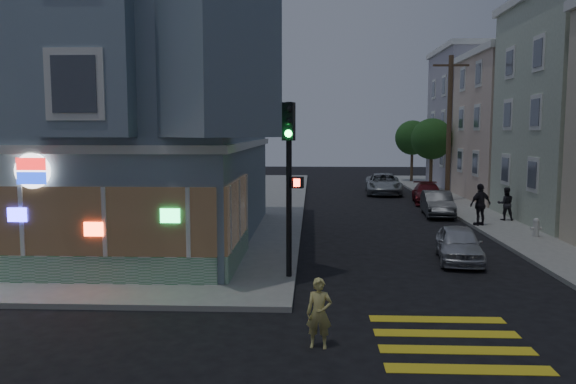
# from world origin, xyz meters

# --- Properties ---
(ground) EXTENTS (120.00, 120.00, 0.00)m
(ground) POSITION_xyz_m (0.00, 0.00, 0.00)
(ground) COLOR black
(ground) RESTS_ON ground
(sidewalk_nw) EXTENTS (33.00, 42.00, 0.15)m
(sidewalk_nw) POSITION_xyz_m (-13.50, 23.00, 0.07)
(sidewalk_nw) COLOR gray
(sidewalk_nw) RESTS_ON ground
(corner_building) EXTENTS (14.60, 14.60, 11.40)m
(corner_building) POSITION_xyz_m (-6.00, 10.98, 5.82)
(corner_building) COLOR slate
(corner_building) RESTS_ON sidewalk_nw
(row_house_c) EXTENTS (12.00, 8.60, 9.00)m
(row_house_c) POSITION_xyz_m (19.50, 25.00, 4.65)
(row_house_c) COLOR beige
(row_house_c) RESTS_ON sidewalk_ne
(row_house_d) EXTENTS (12.00, 8.60, 10.50)m
(row_house_d) POSITION_xyz_m (19.50, 34.00, 5.40)
(row_house_d) COLOR #9993A1
(row_house_d) RESTS_ON sidewalk_ne
(utility_pole) EXTENTS (2.20, 0.30, 9.00)m
(utility_pole) POSITION_xyz_m (12.00, 24.00, 4.80)
(utility_pole) COLOR #4C3826
(utility_pole) RESTS_ON sidewalk_ne
(street_tree_near) EXTENTS (3.00, 3.00, 5.30)m
(street_tree_near) POSITION_xyz_m (12.20, 30.00, 3.94)
(street_tree_near) COLOR #4C3826
(street_tree_near) RESTS_ON sidewalk_ne
(street_tree_far) EXTENTS (3.00, 3.00, 5.30)m
(street_tree_far) POSITION_xyz_m (12.20, 38.00, 3.94)
(street_tree_far) COLOR #4C3826
(street_tree_far) RESTS_ON sidewalk_ne
(running_child) EXTENTS (0.57, 0.41, 1.48)m
(running_child) POSITION_xyz_m (3.65, -0.21, 0.74)
(running_child) COLOR #D2C66B
(running_child) RESTS_ON ground
(pedestrian_a) EXTENTS (0.84, 0.68, 1.62)m
(pedestrian_a) POSITION_xyz_m (13.00, 16.20, 0.96)
(pedestrian_a) COLOR black
(pedestrian_a) RESTS_ON sidewalk_ne
(pedestrian_b) EXTENTS (1.24, 0.91, 1.95)m
(pedestrian_b) POSITION_xyz_m (11.30, 14.60, 1.12)
(pedestrian_b) COLOR black
(pedestrian_b) RESTS_ON sidewalk_ne
(parked_car_a) EXTENTS (1.93, 3.77, 1.23)m
(parked_car_a) POSITION_xyz_m (8.60, 7.84, 0.61)
(parked_car_a) COLOR #B7BAC0
(parked_car_a) RESTS_ON ground
(parked_car_b) EXTENTS (1.71, 4.13, 1.33)m
(parked_car_b) POSITION_xyz_m (10.17, 18.40, 0.66)
(parked_car_b) COLOR #3E4043
(parked_car_b) RESTS_ON ground
(parked_car_c) EXTENTS (2.23, 4.50, 1.26)m
(parked_car_c) POSITION_xyz_m (10.70, 23.60, 0.63)
(parked_car_c) COLOR #5C151A
(parked_car_c) RESTS_ON ground
(parked_car_d) EXTENTS (2.81, 5.49, 1.48)m
(parked_car_d) POSITION_xyz_m (8.60, 28.80, 0.74)
(parked_car_d) COLOR #9EA5A8
(parked_car_d) RESTS_ON ground
(traffic_signal) EXTENTS (0.64, 0.58, 5.22)m
(traffic_signal) POSITION_xyz_m (2.82, 4.87, 3.68)
(traffic_signal) COLOR black
(traffic_signal) RESTS_ON sidewalk_nw
(fire_hydrant) EXTENTS (0.45, 0.26, 0.78)m
(fire_hydrant) POSITION_xyz_m (12.80, 11.84, 0.56)
(fire_hydrant) COLOR silver
(fire_hydrant) RESTS_ON sidewalk_ne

